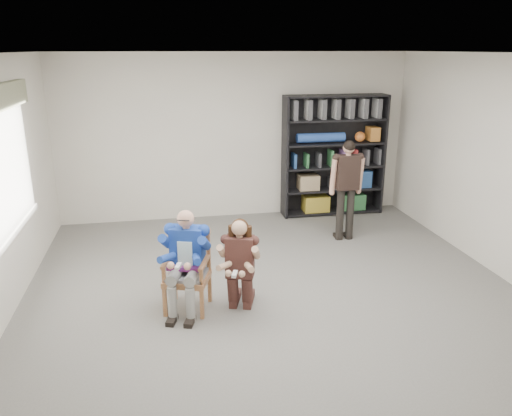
{
  "coord_description": "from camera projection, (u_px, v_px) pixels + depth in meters",
  "views": [
    {
      "loc": [
        -1.25,
        -4.9,
        2.85
      ],
      "look_at": [
        -0.2,
        0.6,
        1.05
      ],
      "focal_mm": 35.0,
      "sensor_mm": 36.0,
      "label": 1
    }
  ],
  "objects": [
    {
      "name": "room_shell",
      "position": [
        285.0,
        192.0,
        5.25
      ],
      "size": [
        6.0,
        7.0,
        2.8
      ],
      "primitive_type": null,
      "color": "white",
      "rests_on": "ground"
    },
    {
      "name": "floor",
      "position": [
        283.0,
        310.0,
        5.68
      ],
      "size": [
        6.0,
        7.0,
        0.01
      ],
      "primitive_type": "cube",
      "color": "#66645E",
      "rests_on": "ground"
    },
    {
      "name": "window_left",
      "position": [
        9.0,
        162.0,
        5.59
      ],
      "size": [
        0.16,
        2.0,
        1.75
      ],
      "primitive_type": null,
      "color": "white",
      "rests_on": "room_shell"
    },
    {
      "name": "armchair",
      "position": [
        187.0,
        272.0,
        5.58
      ],
      "size": [
        0.66,
        0.65,
        0.91
      ],
      "primitive_type": null,
      "rotation": [
        0.0,
        0.0,
        -0.31
      ],
      "color": "#945A2C",
      "rests_on": "floor"
    },
    {
      "name": "seated_man",
      "position": [
        186.0,
        261.0,
        5.54
      ],
      "size": [
        0.7,
        0.83,
        1.18
      ],
      "primitive_type": null,
      "rotation": [
        0.0,
        0.0,
        -0.31
      ],
      "color": "navy",
      "rests_on": "floor"
    },
    {
      "name": "kneeling_woman",
      "position": [
        240.0,
        266.0,
        5.55
      ],
      "size": [
        0.66,
        0.83,
        1.08
      ],
      "primitive_type": null,
      "rotation": [
        0.0,
        0.0,
        -0.31
      ],
      "color": "#3A201B",
      "rests_on": "floor"
    },
    {
      "name": "bookshelf",
      "position": [
        334.0,
        156.0,
        8.73
      ],
      "size": [
        1.8,
        0.38,
        2.1
      ],
      "primitive_type": null,
      "color": "black",
      "rests_on": "floor"
    },
    {
      "name": "standing_man",
      "position": [
        346.0,
        191.0,
        7.58
      ],
      "size": [
        0.48,
        0.27,
        1.56
      ],
      "primitive_type": null,
      "rotation": [
        0.0,
        0.0,
        -0.0
      ],
      "color": "black",
      "rests_on": "floor"
    }
  ]
}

